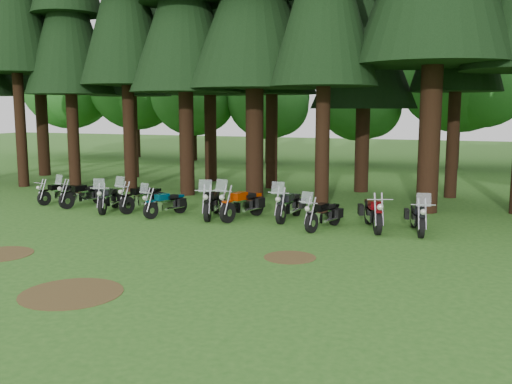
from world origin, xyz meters
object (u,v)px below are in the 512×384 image
motorcycle_10 (418,218)px  motorcycle_1 (83,195)px  motorcycle_0 (58,193)px  motorcycle_4 (166,204)px  motorcycle_6 (242,205)px  motorcycle_9 (373,214)px  motorcycle_7 (289,206)px  motorcycle_2 (109,199)px  motorcycle_8 (323,215)px  motorcycle_3 (142,199)px  motorcycle_5 (212,203)px

motorcycle_10 → motorcycle_1: bearing=165.9°
motorcycle_0 → motorcycle_4: (5.63, -0.94, 0.03)m
motorcycle_6 → motorcycle_9: bearing=14.6°
motorcycle_1 → motorcycle_7: bearing=21.4°
motorcycle_0 → motorcycle_7: size_ratio=0.82×
motorcycle_1 → motorcycle_7: size_ratio=0.91×
motorcycle_2 → motorcycle_9: motorcycle_2 is taller
motorcycle_0 → motorcycle_9: motorcycle_9 is taller
motorcycle_6 → motorcycle_8: (3.11, -0.61, -0.07)m
motorcycle_0 → motorcycle_1: motorcycle_1 is taller
motorcycle_0 → motorcycle_4: size_ratio=0.94×
motorcycle_3 → motorcycle_7: bearing=17.1°
motorcycle_5 → motorcycle_3: bearing=162.0°
motorcycle_2 → motorcycle_7: bearing=-10.5°
motorcycle_6 → motorcycle_7: 1.66m
motorcycle_0 → motorcycle_8: bearing=7.4°
motorcycle_7 → motorcycle_6: bearing=-162.0°
motorcycle_1 → motorcycle_3: size_ratio=0.94×
motorcycle_0 → motorcycle_1: size_ratio=0.90×
motorcycle_5 → motorcycle_10: size_ratio=1.06×
motorcycle_3 → motorcycle_8: size_ratio=1.08×
motorcycle_8 → motorcycle_9: 1.62m
motorcycle_1 → motorcycle_8: size_ratio=1.01×
motorcycle_8 → motorcycle_7: bearing=161.3°
motorcycle_1 → motorcycle_4: size_ratio=1.04×
motorcycle_2 → motorcycle_9: (10.03, 0.33, 0.04)m
motorcycle_2 → motorcycle_3: motorcycle_3 is taller
motorcycle_1 → motorcycle_9: 11.64m
motorcycle_0 → motorcycle_5: 7.36m
motorcycle_3 → motorcycle_7: motorcycle_7 is taller
motorcycle_3 → motorcycle_4: (1.37, -0.58, -0.04)m
motorcycle_4 → motorcycle_9: (7.50, 0.40, 0.06)m
motorcycle_1 → motorcycle_10: size_ratio=0.95×
motorcycle_10 → motorcycle_8: bearing=177.2°
motorcycle_8 → motorcycle_4: bearing=-165.1°
motorcycle_6 → motorcycle_8: size_ratio=1.15×
motorcycle_4 → motorcycle_7: 4.55m
motorcycle_7 → motorcycle_10: motorcycle_7 is taller
motorcycle_8 → motorcycle_5: bearing=-170.7°
motorcycle_7 → motorcycle_2: bearing=-171.0°
motorcycle_0 → motorcycle_3: size_ratio=0.85×
motorcycle_4 → motorcycle_5: motorcycle_5 is taller
motorcycle_7 → motorcycle_10: 4.49m
motorcycle_3 → motorcycle_10: size_ratio=1.01×
motorcycle_0 → motorcycle_7: 10.09m
motorcycle_1 → motorcycle_2: 1.69m
motorcycle_7 → motorcycle_5: bearing=-166.9°
motorcycle_2 → motorcycle_3: 1.27m
motorcycle_3 → motorcycle_4: motorcycle_3 is taller
motorcycle_6 → motorcycle_10: (6.06, -0.08, -0.04)m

